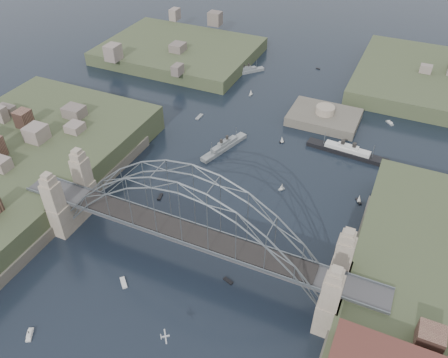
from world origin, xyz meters
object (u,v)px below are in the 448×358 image
bridge (188,220)px  ocean_liner (347,152)px  fort_island (323,122)px  naval_cruiser_near (224,147)px  naval_cruiser_far (246,71)px

bridge → ocean_liner: bearing=67.4°
fort_island → ocean_liner: (10.88, -15.15, 1.25)m
naval_cruiser_near → fort_island: bearing=50.2°
naval_cruiser_near → bridge: bearing=-75.5°
bridge → naval_cruiser_far: bridge is taller
fort_island → naval_cruiser_near: fort_island is taller
naval_cruiser_far → ocean_liner: 60.30m
fort_island → ocean_liner: 18.70m
naval_cruiser_near → ocean_liner: ocean_liner is taller
bridge → fort_island: size_ratio=3.82×
naval_cruiser_near → naval_cruiser_far: (-13.35, 49.95, -0.07)m
naval_cruiser_far → naval_cruiser_near: bearing=-75.0°
bridge → naval_cruiser_far: (-24.35, 92.34, -11.55)m
naval_cruiser_near → naval_cruiser_far: size_ratio=1.46×
naval_cruiser_near → naval_cruiser_far: naval_cruiser_near is taller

